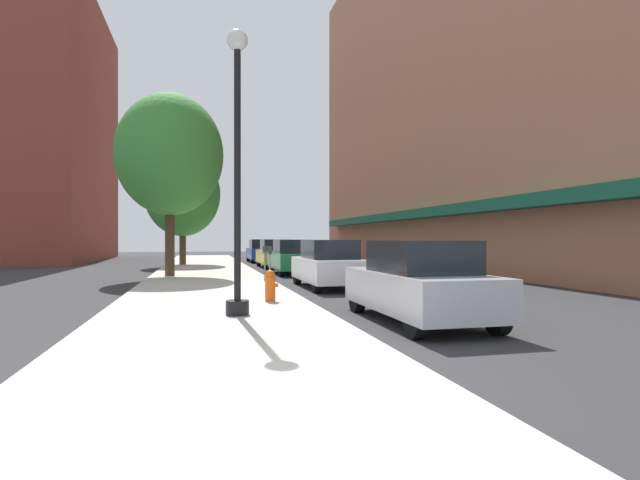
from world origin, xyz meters
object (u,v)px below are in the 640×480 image
object	(u,v)px
parking_meter_near	(270,260)
car_yellow	(275,254)
tree_near	(183,194)
lamppost	(237,166)
car_white	(328,265)
car_silver	(419,283)
tree_mid	(170,155)
car_blue	(261,251)
car_green	(292,257)
parking_meter_far	(265,259)
fire_hydrant	(270,285)

from	to	relation	value
parking_meter_near	car_yellow	world-z (taller)	car_yellow
tree_near	lamppost	bearing A→B (deg)	-85.21
car_white	car_yellow	world-z (taller)	same
car_silver	lamppost	bearing A→B (deg)	161.03
tree_mid	car_blue	size ratio (longest dim) A/B	1.82
car_yellow	car_blue	bearing A→B (deg)	90.72
car_green	tree_near	bearing A→B (deg)	122.18
lamppost	parking_meter_far	distance (m)	8.66
parking_meter_near	car_yellow	distance (m)	12.21
car_blue	parking_meter_near	bearing A→B (deg)	-96.19
parking_meter_near	car_silver	xyz separation A→B (m)	(1.95, -7.90, -0.14)
fire_hydrant	car_blue	size ratio (longest dim) A/B	0.18
parking_meter_far	car_blue	world-z (taller)	car_blue
car_green	car_white	bearing A→B (deg)	-90.77
fire_hydrant	tree_mid	world-z (taller)	tree_mid
tree_near	car_white	bearing A→B (deg)	-70.70
car_silver	car_yellow	distance (m)	19.95
lamppost	parking_meter_far	bearing A→B (deg)	78.96
fire_hydrant	lamppost	bearing A→B (deg)	-114.66
lamppost	car_white	xyz separation A→B (m)	(3.55, 6.24, -2.39)
car_blue	tree_mid	bearing A→B (deg)	-112.08
tree_near	car_blue	distance (m)	7.83
lamppost	car_green	bearing A→B (deg)	75.01
parking_meter_far	tree_near	size ratio (longest dim) A/B	0.19
car_silver	car_green	bearing A→B (deg)	87.88
parking_meter_near	car_silver	bearing A→B (deg)	-76.13
car_blue	car_yellow	bearing A→B (deg)	-90.36
tree_near	car_white	xyz separation A→B (m)	(5.35, -15.29, -3.66)
fire_hydrant	car_yellow	size ratio (longest dim) A/B	0.18
parking_meter_far	car_green	xyz separation A→B (m)	(1.95, 5.06, -0.14)
fire_hydrant	tree_mid	bearing A→B (deg)	106.95
tree_mid	car_blue	xyz separation A→B (m)	(5.57, 13.98, -4.49)
tree_mid	car_silver	xyz separation A→B (m)	(5.57, -13.01, -4.49)
tree_mid	parking_meter_near	bearing A→B (deg)	-54.70
tree_mid	car_white	distance (m)	9.14
tree_near	parking_meter_far	bearing A→B (deg)	-75.67
fire_hydrant	car_white	size ratio (longest dim) A/B	0.18
car_white	car_yellow	distance (m)	12.63
car_green	car_blue	xyz separation A→B (m)	(0.00, 12.65, 0.00)
car_yellow	car_blue	world-z (taller)	same
parking_meter_far	car_silver	xyz separation A→B (m)	(1.95, -9.28, -0.14)
fire_hydrant	tree_near	bearing A→B (deg)	98.14
tree_near	car_yellow	size ratio (longest dim) A/B	1.63
parking_meter_near	car_white	bearing A→B (deg)	-16.58
lamppost	fire_hydrant	bearing A→B (deg)	65.34
tree_mid	tree_near	bearing A→B (deg)	88.71
car_blue	lamppost	bearing A→B (deg)	-98.16
parking_meter_near	car_blue	size ratio (longest dim) A/B	0.30
fire_hydrant	parking_meter_far	size ratio (longest dim) A/B	0.60
parking_meter_far	car_green	bearing A→B (deg)	68.94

